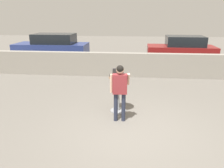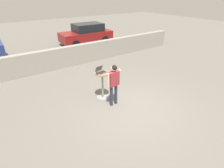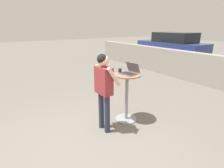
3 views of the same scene
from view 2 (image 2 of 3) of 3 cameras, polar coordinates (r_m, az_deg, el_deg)
name	(u,v)px [view 2 (image 2 of 3)]	position (r m, az deg, el deg)	size (l,w,h in m)	color
ground_plane	(131,108)	(6.47, 6.23, -7.72)	(50.00, 50.00, 0.00)	slate
pavement_kerb	(72,56)	(10.23, -13.00, 8.98)	(15.23, 0.35, 1.12)	gray
cafe_table	(103,84)	(6.73, -3.11, 0.06)	(0.58, 0.58, 1.08)	gray
laptop	(101,71)	(6.55, -3.65, 4.30)	(0.39, 0.38, 0.23)	#515156
coffee_mug	(97,73)	(6.38, -4.87, 3.46)	(0.10, 0.07, 0.08)	#232328
standing_person	(114,81)	(6.12, 0.55, 1.13)	(0.53, 0.36, 1.58)	#282D42
parked_car_near_street	(87,34)	(14.65, -8.30, 15.94)	(4.11, 1.99, 1.57)	maroon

